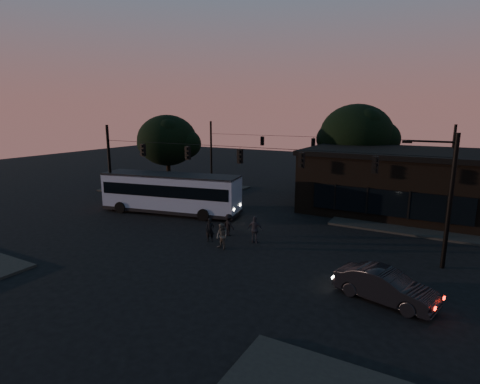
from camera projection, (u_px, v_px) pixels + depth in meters
The scene contains 14 objects.
ground at pixel (209, 250), 23.75m from camera, with size 120.00×120.00×0.00m, color black.
sidewalk_far_right at pixel (431, 220), 29.99m from camera, with size 14.00×10.00×0.15m, color black.
sidewalk_far_left at pixel (175, 189), 42.36m from camera, with size 14.00×10.00×0.15m, color black.
building at pixel (397, 181), 32.55m from camera, with size 15.40×10.41×5.40m.
tree_behind at pixel (356, 135), 39.35m from camera, with size 7.60×7.60×9.43m.
tree_left at pixel (167, 140), 40.36m from camera, with size 6.40×6.40×8.30m.
signal_rig_near at pixel (240, 172), 26.24m from camera, with size 26.24×0.30×7.50m.
signal_rig_far at pixel (313, 154), 39.96m from camera, with size 26.24×0.30×7.50m.
bus at pixel (171, 191), 32.03m from camera, with size 12.40×5.09×3.41m.
car at pixel (385, 286), 17.13m from camera, with size 1.58×4.52×1.49m, color black.
pedestrian_a at pixel (210, 230), 25.09m from camera, with size 0.58×0.38×1.60m, color black.
pedestrian_b at pixel (222, 236), 23.72m from camera, with size 0.81×0.63×1.67m, color #403E3A.
pedestrian_c at pixel (255, 230), 24.80m from camera, with size 1.07×0.45×1.83m, color #2C2B34.
pedestrian_d at pixel (229, 225), 26.33m from camera, with size 1.01×0.58×1.56m, color black.
Camera 1 is at (12.64, -18.68, 8.53)m, focal length 28.00 mm.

